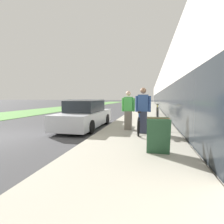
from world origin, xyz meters
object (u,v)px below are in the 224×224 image
person_rider (143,110)px  cruiser_bike_nearest (157,112)px  bike_rack_hoop (158,111)px  cruiser_bike_middle (158,110)px  person_bystander (128,110)px  tandem_bicycle (140,122)px  parked_sedan_curbside (85,115)px  sandwich_board_sign (158,135)px

person_rider → cruiser_bike_nearest: 5.70m
bike_rack_hoop → cruiser_bike_middle: size_ratio=0.48×
person_rider → cruiser_bike_nearest: (0.77, 5.62, -0.49)m
person_rider → bike_rack_hoop: size_ratio=2.11×
person_bystander → bike_rack_hoop: (1.46, 4.04, -0.33)m
tandem_bicycle → parked_sedan_curbside: 3.08m
person_rider → person_bystander: person_rider is taller
person_bystander → parked_sedan_curbside: person_bystander is taller
bike_rack_hoop → cruiser_bike_middle: bearing=88.3°
cruiser_bike_nearest → tandem_bicycle: bearing=-99.6°
tandem_bicycle → sandwich_board_sign: sandwich_board_sign is taller
bike_rack_hoop → cruiser_bike_middle: (0.10, 3.34, -0.13)m
sandwich_board_sign → parked_sedan_curbside: size_ratio=0.19×
sandwich_board_sign → parked_sedan_curbside: parked_sedan_curbside is taller
person_rider → person_bystander: bearing=136.3°
person_rider → bike_rack_hoop: person_rider is taller
tandem_bicycle → person_bystander: person_bystander is taller
person_rider → bike_rack_hoop: bearing=80.2°
person_rider → cruiser_bike_middle: (0.91, 8.01, -0.51)m
person_rider → parked_sedan_curbside: person_rider is taller
bike_rack_hoop → cruiser_bike_middle: cruiser_bike_middle is taller
tandem_bicycle → bike_rack_hoop: tandem_bicycle is taller
cruiser_bike_nearest → parked_sedan_curbside: size_ratio=0.40×
bike_rack_hoop → parked_sedan_curbside: 4.93m
cruiser_bike_middle → parked_sedan_curbside: (-3.88, -6.50, 0.11)m
tandem_bicycle → bike_rack_hoop: (0.93, 4.32, 0.14)m
person_rider → bike_rack_hoop: (0.80, 4.66, -0.38)m
person_bystander → cruiser_bike_middle: bearing=78.1°
bike_rack_hoop → cruiser_bike_nearest: 0.96m
person_bystander → bike_rack_hoop: person_bystander is taller
tandem_bicycle → cruiser_bike_middle: size_ratio=1.50×
bike_rack_hoop → parked_sedan_curbside: (-3.78, -3.16, -0.02)m
sandwich_board_sign → person_rider: bearing=101.2°
bike_rack_hoop → cruiser_bike_nearest: bearing=92.3°
person_bystander → person_rider: bearing=-43.7°
cruiser_bike_nearest → parked_sedan_curbside: 5.57m
sandwich_board_sign → parked_sedan_curbside: (-3.46, 3.94, 0.04)m
person_rider → cruiser_bike_nearest: size_ratio=0.96×
person_rider → sandwich_board_sign: 2.53m
cruiser_bike_middle → sandwich_board_sign: (-0.42, -10.45, 0.07)m
person_bystander → cruiser_bike_middle: person_bystander is taller
cruiser_bike_middle → bike_rack_hoop: bearing=-91.7°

